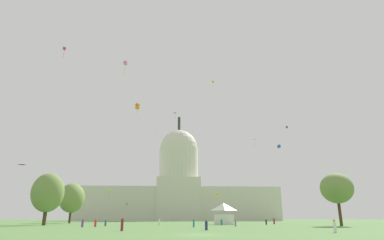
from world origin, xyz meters
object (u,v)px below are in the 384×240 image
(kite_cyan_mid, at_px, (181,166))
(capitol_building, at_px, (178,190))
(person_red_lawn_far_left, at_px, (95,223))
(kite_pink_mid, at_px, (125,63))
(person_white_front_left, at_px, (159,222))
(kite_yellow_low, at_px, (217,195))
(person_tan_deep_crowd, at_px, (96,222))
(kite_lime_low, at_px, (109,192))
(person_maroon_front_right, at_px, (274,221))
(person_denim_mid_center, at_px, (106,223))
(person_purple_front_center, at_px, (83,223))
(person_maroon_near_tree_east, at_px, (122,225))
(kite_green_low, at_px, (127,204))
(event_tent, at_px, (224,214))
(person_grey_near_tent, at_px, (235,223))
(tree_west_mid, at_px, (48,193))
(kite_orange_mid, at_px, (137,106))
(person_teal_edge_east, at_px, (194,223))
(kite_magenta_high, at_px, (64,49))
(tree_west_near, at_px, (72,198))
(kite_turquoise_high, at_px, (156,130))
(person_black_mid_left, at_px, (266,222))
(person_navy_mid_right, at_px, (206,225))
(kite_red_high, at_px, (175,115))
(kite_black_low, at_px, (22,167))
(kite_gold_high, at_px, (213,82))
(person_white_lawn_far_right, at_px, (335,226))
(kite_blue_mid, at_px, (279,146))
(kite_white_mid, at_px, (255,141))
(tree_east_near, at_px, (337,188))
(person_teal_back_right, at_px, (222,222))
(kite_violet_mid, at_px, (287,127))

(kite_cyan_mid, bearing_deg, capitol_building, -119.68)
(person_red_lawn_far_left, xyz_separation_m, kite_pink_mid, (4.77, -5.61, 33.16))
(person_white_front_left, xyz_separation_m, kite_yellow_low, (24.24, 64.71, 11.21))
(person_tan_deep_crowd, distance_m, kite_lime_low, 68.48)
(person_white_front_left, relative_size, person_maroon_front_right, 1.00)
(person_denim_mid_center, relative_size, person_purple_front_center, 0.98)
(person_maroon_near_tree_east, height_order, kite_green_low, kite_green_low)
(event_tent, height_order, kite_cyan_mid, kite_cyan_mid)
(person_tan_deep_crowd, height_order, person_grey_near_tent, person_grey_near_tent)
(tree_west_mid, relative_size, kite_orange_mid, 4.30)
(person_teal_edge_east, relative_size, kite_green_low, 0.42)
(person_white_front_left, height_order, kite_magenta_high, kite_magenta_high)
(tree_west_near, bearing_deg, kite_turquoise_high, 60.90)
(kite_lime_low, height_order, kite_cyan_mid, kite_cyan_mid)
(person_black_mid_left, distance_m, person_navy_mid_right, 43.78)
(kite_red_high, bearing_deg, person_maroon_near_tree_east, 58.03)
(tree_west_near, relative_size, person_tan_deep_crowd, 8.72)
(person_maroon_near_tree_east, distance_m, person_grey_near_tent, 31.25)
(kite_lime_low, xyz_separation_m, kite_cyan_mid, (33.22, -41.12, 6.15))
(person_white_front_left, xyz_separation_m, kite_magenta_high, (-26.84, -7.49, 44.99))
(person_black_mid_left, relative_size, person_teal_edge_east, 0.91)
(person_tan_deep_crowd, relative_size, kite_cyan_mid, 0.40)
(person_maroon_near_tree_east, xyz_separation_m, person_purple_front_center, (-10.48, 19.80, -0.10))
(kite_black_low, bearing_deg, person_red_lawn_far_left, 152.62)
(person_black_mid_left, relative_size, person_maroon_front_right, 0.85)
(kite_magenta_high, distance_m, kite_gold_high, 50.14)
(kite_lime_low, xyz_separation_m, kite_green_low, (7.63, 9.49, -5.44))
(person_white_lawn_far_right, relative_size, kite_turquoise_high, 0.47)
(kite_blue_mid, bearing_deg, kite_white_mid, 43.51)
(kite_yellow_low, xyz_separation_m, kite_black_low, (-55.00, -77.37, 0.75))
(tree_east_near, distance_m, person_tan_deep_crowd, 61.69)
(person_grey_near_tent, distance_m, kite_lime_low, 99.31)
(person_white_front_left, bearing_deg, person_white_lawn_far_right, -167.07)
(person_white_lawn_far_right, relative_size, kite_magenta_high, 0.49)
(tree_east_near, bearing_deg, kite_green_low, 121.46)
(person_navy_mid_right, distance_m, kite_red_high, 112.62)
(person_maroon_near_tree_east, distance_m, person_maroon_front_right, 61.28)
(person_teal_back_right, relative_size, kite_yellow_low, 0.96)
(person_navy_mid_right, xyz_separation_m, person_purple_front_center, (-22.38, 17.69, 0.03))
(kite_white_mid, height_order, kite_blue_mid, kite_white_mid)
(person_black_mid_left, bearing_deg, person_teal_edge_east, -64.77)
(kite_orange_mid, bearing_deg, person_black_mid_left, 71.87)
(person_maroon_near_tree_east, relative_size, person_maroon_front_right, 1.00)
(person_maroon_near_tree_east, bearing_deg, person_denim_mid_center, -86.85)
(person_teal_back_right, xyz_separation_m, kite_cyan_mid, (-9.04, 36.06, 19.30))
(kite_red_high, xyz_separation_m, kite_violet_mid, (42.00, -36.66, -15.99))
(person_white_lawn_far_right, relative_size, kite_orange_mid, 0.53)
(person_denim_mid_center, relative_size, person_red_lawn_far_left, 0.97)
(person_teal_back_right, bearing_deg, person_tan_deep_crowd, 30.05)
(person_teal_back_right, height_order, kite_orange_mid, kite_orange_mid)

